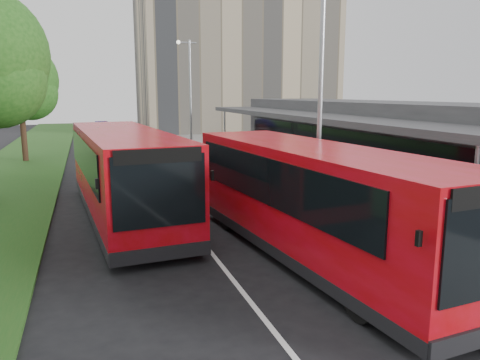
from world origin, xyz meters
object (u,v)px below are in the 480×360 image
(lamp_post_near, at_px, (318,84))
(litter_bin, at_px, (281,172))
(lamp_post_far, at_px, (189,89))
(bollard, at_px, (218,148))
(car_far, at_px, (101,127))
(bus_main, at_px, (314,202))
(bus_second, at_px, (124,174))
(car_near, at_px, (136,131))
(tree_far, at_px, (19,85))

(lamp_post_near, distance_m, litter_bin, 8.14)
(lamp_post_far, relative_size, bollard, 7.27)
(bollard, xyz_separation_m, car_far, (-6.91, 24.81, -0.08))
(bus_main, bearing_deg, bus_second, 121.63)
(bus_main, xyz_separation_m, litter_bin, (3.24, 9.86, -0.94))
(lamp_post_near, bearing_deg, car_near, 94.14)
(bollard, bearing_deg, lamp_post_far, 113.11)
(tree_far, distance_m, litter_bin, 18.19)
(litter_bin, bearing_deg, bus_second, -152.97)
(lamp_post_near, relative_size, bus_main, 0.73)
(tree_far, height_order, bus_second, tree_far)
(bollard, distance_m, car_near, 18.06)
(tree_far, bearing_deg, car_near, 61.06)
(lamp_post_far, height_order, litter_bin, lamp_post_far)
(tree_far, relative_size, bus_second, 0.68)
(bus_second, relative_size, litter_bin, 11.74)
(car_near, xyz_separation_m, car_far, (-3.12, 7.16, 0.04))
(bus_second, distance_m, car_far, 38.92)
(bollard, relative_size, car_far, 0.29)
(lamp_post_near, relative_size, car_near, 2.35)
(tree_far, xyz_separation_m, lamp_post_far, (11.13, 0.95, -0.20))
(lamp_post_near, height_order, lamp_post_far, same)
(lamp_post_near, xyz_separation_m, lamp_post_far, (0.00, 20.00, 0.00))
(tree_far, distance_m, bus_main, 24.27)
(litter_bin, bearing_deg, tree_far, 136.32)
(car_near, bearing_deg, lamp_post_far, -90.14)
(tree_far, distance_m, car_far, 23.80)
(bus_main, bearing_deg, bollard, 76.27)
(bollard, xyz_separation_m, car_near, (-3.79, 17.65, -0.12))
(bus_second, distance_m, bollard, 15.92)
(lamp_post_far, relative_size, bus_second, 0.71)
(litter_bin, bearing_deg, bus_main, -108.21)
(tree_far, height_order, lamp_post_near, lamp_post_near)
(bus_second, height_order, car_near, bus_second)
(bus_main, height_order, car_near, bus_main)
(car_far, bearing_deg, bus_second, -84.42)
(lamp_post_far, distance_m, car_near, 15.43)
(tree_far, height_order, lamp_post_far, lamp_post_far)
(lamp_post_far, bearing_deg, car_near, 99.71)
(lamp_post_near, relative_size, bollard, 7.27)
(tree_far, bearing_deg, lamp_post_near, -59.71)
(bus_main, xyz_separation_m, bus_second, (-4.49, 5.91, 0.04))
(car_near, bearing_deg, tree_far, -128.78)
(bollard, bearing_deg, car_far, 105.55)
(tree_far, relative_size, lamp_post_near, 0.95)
(lamp_post_far, xyz_separation_m, bus_second, (-6.07, -17.10, -3.11))
(lamp_post_far, xyz_separation_m, car_near, (-2.51, 14.65, -4.14))
(bus_second, bearing_deg, lamp_post_far, 65.73)
(lamp_post_near, height_order, litter_bin, lamp_post_near)
(litter_bin, bearing_deg, lamp_post_near, -103.61)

